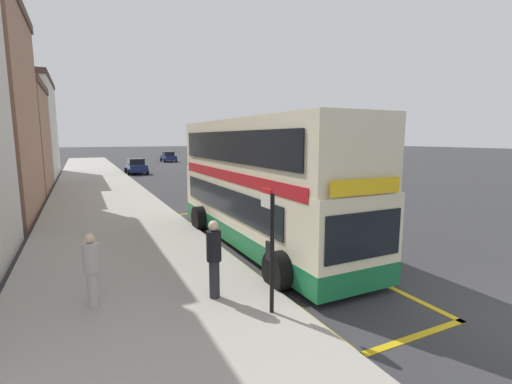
# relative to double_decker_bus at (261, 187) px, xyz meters

# --- Properties ---
(ground_plane) EXTENTS (260.00, 260.00, 0.00)m
(ground_plane) POSITION_rel_double_decker_bus_xyz_m (2.46, 24.44, -2.06)
(ground_plane) COLOR #333335
(pavement_near) EXTENTS (6.00, 76.00, 0.14)m
(pavement_near) POSITION_rel_double_decker_bus_xyz_m (-4.54, 24.44, -1.99)
(pavement_near) COLOR #A39E93
(pavement_near) RESTS_ON ground
(double_decker_bus) EXTENTS (3.21, 10.37, 4.40)m
(double_decker_bus) POSITION_rel_double_decker_bus_xyz_m (0.00, 0.00, 0.00)
(double_decker_bus) COLOR beige
(double_decker_bus) RESTS_ON ground
(bus_bay_markings) EXTENTS (2.89, 13.12, 0.01)m
(bus_bay_markings) POSITION_rel_double_decker_bus_xyz_m (-0.10, -0.26, -2.06)
(bus_bay_markings) COLOR gold
(bus_bay_markings) RESTS_ON ground
(bus_stop_sign) EXTENTS (0.09, 0.51, 2.60)m
(bus_stop_sign) POSITION_rel_double_decker_bus_xyz_m (-2.21, -4.81, -0.38)
(bus_stop_sign) COLOR black
(bus_stop_sign) RESTS_ON pavement_near
(terrace_corner) EXTENTS (7.61, 11.88, 10.43)m
(terrace_corner) POSITION_rel_double_decker_bus_xyz_m (-11.47, 29.84, 2.71)
(terrace_corner) COLOR silver
(terrace_corner) RESTS_ON ground
(parked_car_navy_kerbside) EXTENTS (2.09, 4.20, 1.62)m
(parked_car_navy_kerbside) POSITION_rel_double_decker_bus_xyz_m (-0.37, 28.60, -1.26)
(parked_car_navy_kerbside) COLOR navy
(parked_car_navy_kerbside) RESTS_ON ground
(parked_car_navy_far) EXTENTS (2.09, 4.20, 1.62)m
(parked_car_navy_far) POSITION_rel_double_decker_bus_xyz_m (6.99, 46.41, -1.26)
(parked_car_navy_far) COLOR navy
(parked_car_navy_far) RESTS_ON ground
(pedestrian_waiting_near_sign) EXTENTS (0.34, 0.34, 1.81)m
(pedestrian_waiting_near_sign) POSITION_rel_double_decker_bus_xyz_m (-3.05, -3.68, -0.93)
(pedestrian_waiting_near_sign) COLOR #26262D
(pedestrian_waiting_near_sign) RESTS_ON pavement_near
(pedestrian_further_back) EXTENTS (0.34, 0.34, 1.62)m
(pedestrian_further_back) POSITION_rel_double_decker_bus_xyz_m (-5.57, -2.88, -1.05)
(pedestrian_further_back) COLOR #B7B2AD
(pedestrian_further_back) RESTS_ON pavement_near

